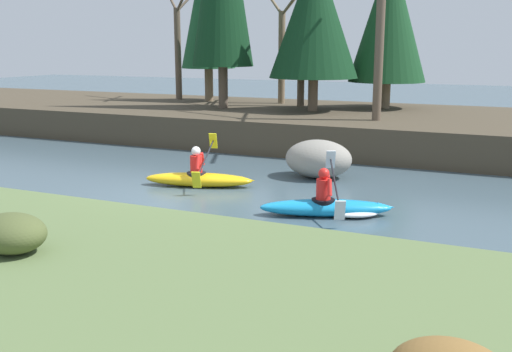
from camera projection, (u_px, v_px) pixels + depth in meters
name	position (u px, v px, depth m)	size (l,w,h in m)	color
ground_plane	(181.00, 198.00, 13.76)	(90.00, 90.00, 0.00)	#425660
riverbank_far	(317.00, 125.00, 22.29)	(44.00, 8.26, 1.07)	#473D2D
conifer_tree_far_left	(208.00, 1.00, 25.08)	(2.30, 2.30, 6.97)	#7A664C
conifer_tree_mid_left	(315.00, 14.00, 21.36)	(3.23, 3.23, 5.73)	brown
conifer_tree_centre	(389.00, 16.00, 22.24)	(2.90, 2.90, 5.89)	#7A664C
bare_tree_upstream	(179.00, 43.00, 26.28)	(2.92, 2.89, 5.24)	brown
bare_tree_mid_upstream	(283.00, 46.00, 24.44)	(2.76, 2.72, 4.93)	#7A664C
bare_tree_mid_downstream	(303.00, 26.00, 23.09)	(3.63, 3.59, 6.60)	brown
bare_tree_downstream	(382.00, 8.00, 18.57)	(4.07, 4.02, 7.43)	brown
shrub_clump_nearest	(11.00, 233.00, 8.46)	(1.05, 0.88, 0.57)	#4C562D
kayaker_lead	(331.00, 206.00, 12.27)	(2.72, 1.97, 1.20)	#1993D6
kayaker_middle	(199.00, 178.00, 14.84)	(2.77, 2.03, 1.20)	yellow
boulder_midstream	(318.00, 159.00, 15.78)	(1.78, 1.39, 1.01)	gray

